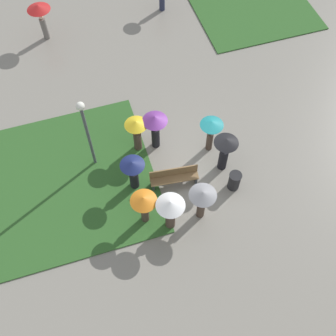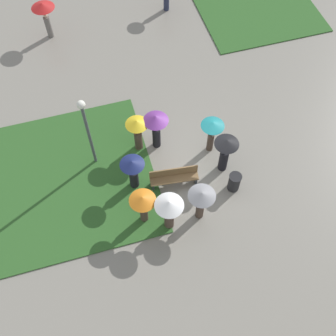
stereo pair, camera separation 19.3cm
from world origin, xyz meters
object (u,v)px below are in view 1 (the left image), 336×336
object	(u,v)px
park_bench	(174,176)
lone_walker_far_path	(40,13)
crowd_person_orange	(144,204)
crowd_person_black	(225,149)
crowd_person_grey	(202,199)
lamp_post	(86,127)
crowd_person_purple	(155,125)
crowd_person_navy	(133,171)
trash_bin	(234,181)
crowd_person_teal	(211,129)
crowd_person_white	(170,209)
crowd_person_yellow	(137,130)

from	to	relation	value
park_bench	lone_walker_far_path	size ratio (longest dim) A/B	1.00
crowd_person_orange	crowd_person_black	size ratio (longest dim) A/B	0.92
crowd_person_grey	lone_walker_far_path	xyz separation A→B (m)	(-4.18, 12.10, 0.21)
lamp_post	crowd_person_black	bearing A→B (deg)	-19.63
crowd_person_purple	crowd_person_navy	distance (m)	2.24
trash_bin	lone_walker_far_path	world-z (taller)	lone_walker_far_path
crowd_person_purple	crowd_person_grey	bearing A→B (deg)	148.34
crowd_person_teal	trash_bin	bearing A→B (deg)	10.44
crowd_person_orange	crowd_person_black	bearing A→B (deg)	68.83
crowd_person_purple	crowd_person_black	distance (m)	3.03
crowd_person_purple	crowd_person_grey	size ratio (longest dim) A/B	1.07
crowd_person_navy	crowd_person_grey	world-z (taller)	crowd_person_grey
park_bench	crowd_person_white	size ratio (longest dim) A/B	1.03
crowd_person_navy	crowd_person_grey	distance (m)	2.95
crowd_person_navy	crowd_person_grey	bearing A→B (deg)	47.84
park_bench	crowd_person_navy	bearing A→B (deg)	174.99
crowd_person_white	crowd_person_orange	world-z (taller)	crowd_person_white
lamp_post	crowd_person_white	xyz separation A→B (m)	(2.17, -3.72, -1.14)
crowd_person_navy	lone_walker_far_path	distance (m)	10.26
crowd_person_navy	lone_walker_far_path	world-z (taller)	lone_walker_far_path
crowd_person_purple	crowd_person_white	world-z (taller)	crowd_person_purple
crowd_person_black	lone_walker_far_path	world-z (taller)	lone_walker_far_path
trash_bin	crowd_person_purple	bearing A→B (deg)	129.34
trash_bin	crowd_person_yellow	xyz separation A→B (m)	(-3.22, 3.04, 0.83)
crowd_person_teal	crowd_person_black	distance (m)	1.09
crowd_person_grey	lamp_post	bearing A→B (deg)	-122.23
crowd_person_orange	crowd_person_teal	xyz separation A→B (m)	(3.57, 2.46, 0.03)
park_bench	crowd_person_orange	size ratio (longest dim) A/B	1.11
lamp_post	crowd_person_teal	bearing A→B (deg)	-8.63
crowd_person_white	crowd_person_black	xyz separation A→B (m)	(2.90, 1.91, -0.06)
crowd_person_grey	crowd_person_teal	size ratio (longest dim) A/B	0.99
crowd_person_white	crowd_person_yellow	bearing A→B (deg)	-126.09
park_bench	lone_walker_far_path	distance (m)	11.05
crowd_person_purple	crowd_person_teal	size ratio (longest dim) A/B	1.06
trash_bin	crowd_person_purple	xyz separation A→B (m)	(-2.44, 2.97, 0.97)
park_bench	lamp_post	world-z (taller)	lamp_post
park_bench	lamp_post	bearing A→B (deg)	153.05
lamp_post	crowd_person_grey	bearing A→B (deg)	-46.75
crowd_person_yellow	crowd_person_grey	size ratio (longest dim) A/B	1.02
lamp_post	crowd_person_teal	world-z (taller)	lamp_post
lamp_post	crowd_person_orange	size ratio (longest dim) A/B	2.13
crowd_person_white	lone_walker_far_path	bearing A→B (deg)	-115.83
crowd_person_yellow	crowd_person_orange	bearing A→B (deg)	46.27
crowd_person_orange	crowd_person_teal	size ratio (longest dim) A/B	0.98
lamp_post	crowd_person_black	xyz separation A→B (m)	(5.08, -1.81, -1.20)
park_bench	crowd_person_orange	world-z (taller)	crowd_person_orange
trash_bin	crowd_person_orange	xyz separation A→B (m)	(-3.86, -0.34, 0.90)
crowd_person_purple	crowd_person_navy	xyz separation A→B (m)	(-1.42, -1.72, -0.24)
crowd_person_purple	crowd_person_navy	world-z (taller)	crowd_person_purple
crowd_person_white	crowd_person_teal	distance (m)	4.03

